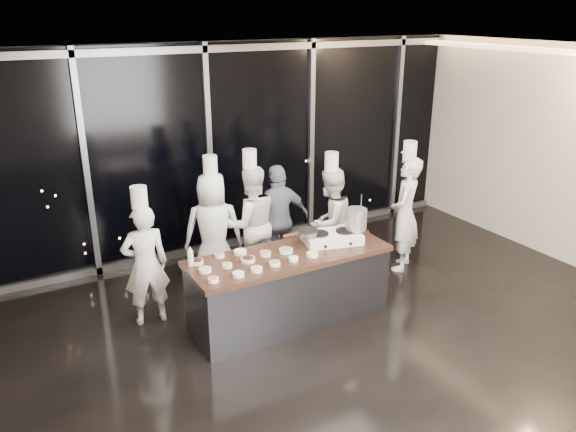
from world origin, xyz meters
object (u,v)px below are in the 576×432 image
Objects in this scene: chef_left at (213,230)px; chef_center at (251,223)px; frying_pan at (307,232)px; chef_side at (405,213)px; stock_pot at (356,219)px; chef_far_left at (145,263)px; chef_right at (330,221)px; demo_counter at (289,287)px; guest at (279,220)px; stove at (332,237)px.

chef_center is (0.53, -0.07, 0.01)m from chef_left.
chef_side is at bearing 24.91° from frying_pan.
stock_pot is 2.63m from chef_far_left.
chef_far_left reaches higher than stock_pot.
chef_left reaches higher than chef_right.
demo_counter is 0.71m from frying_pan.
demo_counter is 1.45m from chef_left.
chef_right reaches higher than guest.
stove is 1.68m from chef_left.
chef_right is 1.11m from chef_side.
stove is at bearing 163.59° from chef_far_left.
chef_right is at bearing 77.13° from stock_pot.
frying_pan is at bearing 140.29° from chef_left.
stove is at bearing 93.99° from guest.
stock_pot reaches higher than frying_pan.
chef_side is (1.25, 0.52, -0.31)m from stock_pot.
demo_counter is 9.30× the size of stock_pot.
chef_right is at bearing -60.61° from chef_side.
stove is at bearing 147.84° from chef_left.
stove is 0.41× the size of chef_side.
chef_side reaches higher than chef_left.
chef_right reaches higher than frying_pan.
chef_center is 2.23m from chef_side.
stock_pot is 1.00m from chef_right.
demo_counter is 1.36× the size of chef_right.
frying_pan is at bearing 178.51° from stove.
stove is at bearing 39.24° from chef_right.
chef_center is (0.10, 1.27, 0.39)m from demo_counter.
chef_side is (2.64, -0.83, 0.04)m from chef_left.
chef_left is 0.98m from guest.
chef_right is (0.83, 0.75, -0.26)m from frying_pan.
chef_side reaches higher than chef_far_left.
stove is 0.38m from stock_pot.
guest is (-0.41, 1.30, -0.37)m from stock_pot.
chef_right reaches higher than chef_far_left.
stock_pot is (0.62, -0.16, 0.11)m from frying_pan.
chef_side is at bearing 178.28° from chef_far_left.
chef_left is (-1.08, 1.28, -0.14)m from stove.
demo_counter is 1.19m from stock_pot.
chef_far_left is at bearing 43.46° from chef_left.
chef_far_left is 3.73m from chef_side.
chef_right reaches higher than stove.
stock_pot is at bearing -17.98° from chef_side.
frying_pan is at bearing 22.83° from chef_right.
chef_far_left is 2.11m from guest.
guest is at bearing -164.20° from chef_far_left.
chef_side reaches higher than stove.
chef_right is at bearing -175.44° from chef_far_left.
demo_counter is 2.30m from chef_side.
chef_left is at bearing -58.08° from chef_side.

